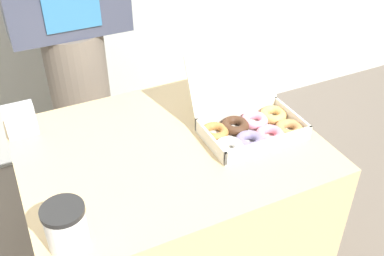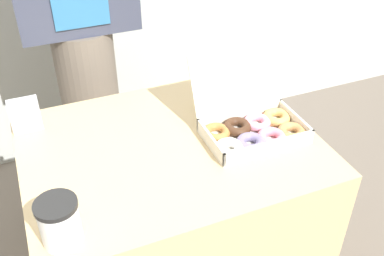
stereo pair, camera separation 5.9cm
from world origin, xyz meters
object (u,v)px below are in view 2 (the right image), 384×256
(donut_box, at_px, (252,126))
(person_customer, at_px, (78,19))
(coffee_cup, at_px, (60,222))
(napkin_holder, at_px, (25,115))

(donut_box, height_order, person_customer, person_customer)
(coffee_cup, xyz_separation_m, person_customer, (0.23, 0.90, 0.12))
(donut_box, height_order, coffee_cup, donut_box)
(person_customer, bearing_deg, donut_box, -60.92)
(donut_box, bearing_deg, coffee_cup, -161.68)
(person_customer, bearing_deg, napkin_holder, -123.68)
(donut_box, distance_m, napkin_holder, 0.72)
(coffee_cup, bearing_deg, person_customer, 75.47)
(donut_box, bearing_deg, person_customer, 119.08)
(coffee_cup, xyz_separation_m, napkin_holder, (-0.03, 0.51, -0.01))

